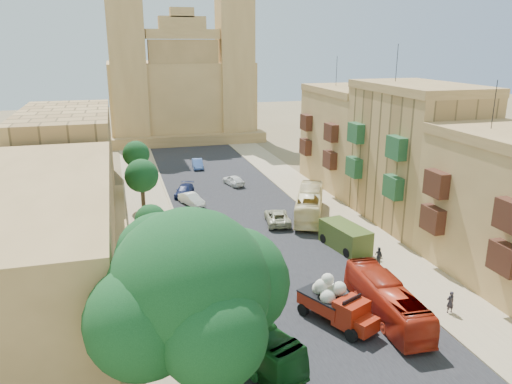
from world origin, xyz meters
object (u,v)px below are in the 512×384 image
bus_green_north (240,334)px  bus_red_east (386,300)px  car_white_b (233,180)px  pedestrian_c (379,257)px  car_dkblue (184,191)px  street_tree_a (165,277)px  bus_cream_east (309,204)px  ficus_tree (192,294)px  street_tree_d (136,154)px  church (180,87)px  street_tree_c (142,176)px  street_tree_b (151,220)px  olive_pickup (345,237)px  car_blue_a (273,282)px  pedestrian_a (450,302)px  red_truck (337,303)px  car_cream (277,217)px  car_blue_b (197,164)px  car_white_a (192,199)px

bus_green_north → bus_red_east: (10.25, 1.30, -0.00)m
car_white_b → pedestrian_c: (5.82, -26.70, 0.17)m
bus_red_east → car_dkblue: (-9.00, 31.10, -0.65)m
street_tree_a → bus_cream_east: 23.44m
ficus_tree → street_tree_d: ficus_tree is taller
church → street_tree_c: church is taller
street_tree_b → bus_green_north: (3.75, -16.73, -1.55)m
olive_pickup → car_blue_a: bearing=-146.9°
ficus_tree → car_white_b: ficus_tree is taller
street_tree_c → pedestrian_a: (18.49, -28.06, -2.95)m
car_white_b → pedestrian_a: pedestrian_a is taller
street_tree_a → red_truck: 11.15m
olive_pickup → street_tree_b: bearing=166.4°
street_tree_c → red_truck: bearing=-68.7°
bus_red_east → pedestrian_c: bus_red_east is taller
bus_green_north → car_white_b: 36.15m
olive_pickup → car_cream: bearing=116.6°
church → olive_pickup: (6.50, -58.61, -8.48)m
red_truck → olive_pickup: red_truck is taller
street_tree_a → bus_red_east: street_tree_a is taller
church → street_tree_b: bearing=-100.4°
bus_green_north → car_blue_a: bus_green_north is taller
bus_red_east → car_cream: size_ratio=1.88×
ficus_tree → pedestrian_a: 19.07m
ficus_tree → bus_green_north: bearing=46.0°
olive_pickup → bus_red_east: 11.70m
bus_green_north → car_white_b: (7.94, 35.26, -0.63)m
street_tree_a → car_cream: 20.27m
church → bus_cream_east: size_ratio=3.52×
ficus_tree → car_blue_b: (8.13, 48.68, -5.40)m
street_tree_d → pedestrian_c: street_tree_d is taller
street_tree_a → pedestrian_c: 18.07m
car_white_a → pedestrian_a: (13.20, -27.96, 0.14)m
street_tree_d → car_blue_a: 34.61m
street_tree_c → car_cream: bearing=-33.5°
street_tree_b → pedestrian_a: bearing=-41.0°
street_tree_b → pedestrian_c: street_tree_b is taller
street_tree_a → car_blue_a: (8.01, 2.47, -2.64)m
street_tree_b → pedestrian_c: (17.50, -8.17, -2.01)m
olive_pickup → car_blue_a: 10.14m
bus_green_north → car_blue_a: size_ratio=2.86×
car_cream → pedestrian_c: bearing=122.5°
bus_red_east → bus_cream_east: bus_cream_east is taller
street_tree_d → olive_pickup: 32.60m
bus_green_north → street_tree_c: bearing=73.4°
olive_pickup → bus_green_north: bus_green_north is taller
car_dkblue → street_tree_c: bearing=-123.8°
church → street_tree_b: 55.92m
pedestrian_c → bus_cream_east: bearing=178.7°
street_tree_a → street_tree_c: (0.00, 24.00, 0.55)m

